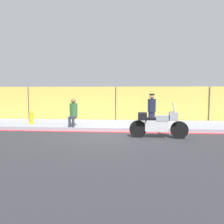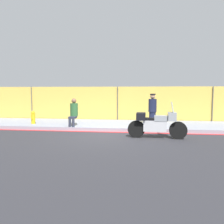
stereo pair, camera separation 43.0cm
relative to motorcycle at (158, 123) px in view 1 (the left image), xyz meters
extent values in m
plane|color=#2D2D33|center=(-2.01, 0.34, -0.60)|extent=(120.00, 120.00, 0.00)
cube|color=#8E93A3|center=(-2.01, 2.79, -0.51)|extent=(41.35, 3.20, 0.18)
cube|color=red|center=(-2.01, 1.10, -0.60)|extent=(41.35, 0.18, 0.01)
cube|color=gold|center=(-2.01, 4.48, 0.50)|extent=(39.29, 0.08, 2.21)
cylinder|color=#4C4C51|center=(-7.58, 4.38, 0.50)|extent=(0.05, 0.05, 2.21)
cylinder|color=#4C4C51|center=(-2.01, 4.38, 0.50)|extent=(0.05, 0.05, 2.21)
cylinder|color=#4C4C51|center=(3.55, 4.38, 0.50)|extent=(0.05, 0.05, 2.21)
cylinder|color=black|center=(0.85, -0.05, -0.25)|extent=(0.71, 0.18, 0.71)
cylinder|color=black|center=(-0.81, 0.05, -0.25)|extent=(0.71, 0.18, 0.71)
cube|color=silver|center=(-0.06, 0.00, -0.09)|extent=(0.93, 0.34, 0.45)
cube|color=#999EA3|center=(0.17, -0.01, 0.22)|extent=(0.54, 0.34, 0.22)
cube|color=black|center=(-0.16, 0.01, 0.18)|extent=(0.62, 0.32, 0.10)
cube|color=#999EA3|center=(0.61, -0.04, 0.30)|extent=(0.35, 0.50, 0.34)
cube|color=silver|center=(0.61, -0.04, 0.68)|extent=(0.13, 0.43, 0.42)
cube|color=black|center=(-0.63, 0.04, 0.28)|extent=(0.39, 0.53, 0.30)
cylinder|color=#191E38|center=(-0.01, 2.56, -0.09)|extent=(0.34, 0.34, 0.67)
cylinder|color=#191E38|center=(-0.01, 2.56, 0.58)|extent=(0.42, 0.42, 0.67)
sphere|color=tan|center=(-0.01, 2.56, 1.05)|extent=(0.26, 0.26, 0.26)
cylinder|color=black|center=(-0.01, 2.56, 1.16)|extent=(0.30, 0.30, 0.06)
cylinder|color=#2D3342|center=(-4.06, 1.30, -0.20)|extent=(0.13, 0.13, 0.45)
cylinder|color=#2D3342|center=(-3.88, 1.30, -0.20)|extent=(0.13, 0.13, 0.45)
cube|color=#2D3342|center=(-3.97, 1.53, 0.02)|extent=(0.33, 0.45, 0.10)
cylinder|color=#2D6033|center=(-3.97, 1.75, 0.39)|extent=(0.39, 0.39, 0.64)
sphere|color=brown|center=(-3.97, 1.75, 0.83)|extent=(0.24, 0.24, 0.24)
cylinder|color=gold|center=(-6.36, 2.12, -0.16)|extent=(0.22, 0.22, 0.53)
sphere|color=gold|center=(-6.36, 2.12, 0.17)|extent=(0.19, 0.19, 0.19)
cylinder|color=gold|center=(-6.36, 2.00, -0.13)|extent=(0.08, 0.09, 0.08)
camera|label=1|loc=(-1.15, -8.97, 1.28)|focal=35.00mm
camera|label=2|loc=(-0.72, -8.92, 1.28)|focal=35.00mm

